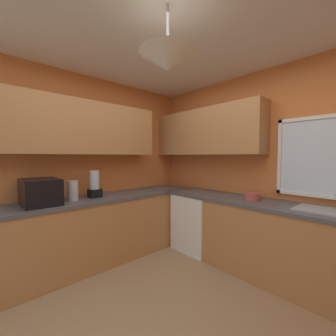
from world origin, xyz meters
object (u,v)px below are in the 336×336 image
object	(u,v)px
microwave	(40,192)
kettle	(73,191)
sink_assembly	(336,212)
bowl	(252,196)
blender_appliance	(95,185)
dishwasher	(198,222)

from	to	relation	value
microwave	kettle	bearing A→B (deg)	86.67
kettle	sink_assembly	world-z (taller)	kettle
microwave	bowl	distance (m)	2.50
bowl	blender_appliance	bearing A→B (deg)	-137.35
dishwasher	bowl	world-z (taller)	bowl
kettle	blender_appliance	world-z (taller)	blender_appliance
sink_assembly	blender_appliance	bearing A→B (deg)	-149.29
microwave	kettle	xyz separation A→B (m)	(0.02, 0.34, -0.02)
sink_assembly	bowl	world-z (taller)	sink_assembly
microwave	bowl	xyz separation A→B (m)	(1.49, 2.00, -0.10)
microwave	bowl	world-z (taller)	microwave
sink_assembly	blender_appliance	distance (m)	2.71
blender_appliance	microwave	bearing A→B (deg)	-90.00
dishwasher	kettle	world-z (taller)	kettle
dishwasher	kettle	bearing A→B (deg)	-111.43
kettle	sink_assembly	bearing A→B (deg)	35.88
dishwasher	sink_assembly	xyz separation A→B (m)	(1.66, 0.04, 0.47)
dishwasher	blender_appliance	xyz separation A→B (m)	(-0.66, -1.34, 0.62)
microwave	kettle	world-z (taller)	microwave
dishwasher	sink_assembly	size ratio (longest dim) A/B	1.23
dishwasher	blender_appliance	size ratio (longest dim) A/B	2.32
kettle	bowl	world-z (taller)	kettle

